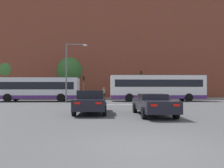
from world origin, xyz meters
TOP-DOWN VIEW (x-y plane):
  - ground_plane at (0.00, 0.00)m, footprint 400.00×400.00m
  - stop_line_strip at (0.00, 15.80)m, footprint 7.56×0.30m
  - far_pavement at (0.00, 30.49)m, footprint 68.40×2.50m
  - brick_civic_building at (-1.66, 39.40)m, footprint 46.73×12.16m
  - car_saloon_left at (-2.05, 8.37)m, footprint 2.01×4.70m
  - car_roadster_right at (1.71, 7.09)m, footprint 1.99×4.95m
  - bus_crossing_lead at (5.53, 22.04)m, footprint 11.91×2.65m
  - bus_crossing_trailing at (-9.64, 21.99)m, footprint 10.28×2.77m
  - traffic_light_far_left at (-4.63, 29.86)m, footprint 0.26×0.31m
  - traffic_light_far_right at (4.76, 29.47)m, footprint 0.26×0.31m
  - street_lamp_junction at (-5.10, 19.13)m, footprint 2.47×0.36m
  - pedestrian_waiting at (-1.34, 30.15)m, footprint 0.46×0.39m
  - pedestrian_walking_east at (-9.73, 30.95)m, footprint 0.42×0.45m
  - pedestrian_walking_west at (0.30, 29.96)m, footprint 0.37×0.46m
  - tree_by_building at (-7.54, 34.69)m, footprint 5.13×5.13m
  - tree_kerbside at (-18.95, 35.70)m, footprint 4.84×4.84m

SIDE VIEW (x-z plane):
  - ground_plane at x=0.00m, z-range 0.00..0.00m
  - stop_line_strip at x=0.00m, z-range 0.00..0.01m
  - far_pavement at x=0.00m, z-range 0.00..0.01m
  - car_roadster_right at x=1.71m, z-range 0.03..1.30m
  - car_saloon_left at x=-2.05m, z-range 0.02..1.50m
  - pedestrian_walking_east at x=-9.73m, z-range 0.16..1.94m
  - pedestrian_walking_west at x=0.30m, z-range 0.16..1.94m
  - pedestrian_waiting at x=-1.34m, z-range 0.17..2.00m
  - bus_crossing_trailing at x=-9.64m, z-range 0.10..3.06m
  - bus_crossing_lead at x=5.53m, z-range 0.12..3.39m
  - traffic_light_far_left at x=-4.63m, z-range 0.65..4.25m
  - traffic_light_far_right at x=4.76m, z-range 0.76..5.29m
  - street_lamp_junction at x=-5.10m, z-range 0.82..7.62m
  - tree_by_building at x=-7.54m, z-range 1.07..8.60m
  - tree_kerbside at x=-18.95m, z-range 1.24..8.82m
  - brick_civic_building at x=-1.66m, z-range -2.85..23.86m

